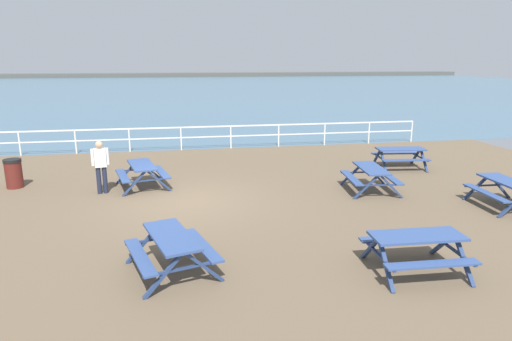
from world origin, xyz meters
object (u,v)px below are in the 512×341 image
at_px(picnic_table_far_right, 417,244).
at_px(picnic_table_near_right, 142,170).
at_px(picnic_table_mid_centre, 172,244).
at_px(picnic_table_near_left, 507,187).
at_px(picnic_table_far_left, 371,173).
at_px(visitor, 101,164).
at_px(picnic_table_seaward, 400,153).
at_px(litter_bin, 14,173).

bearing_deg(picnic_table_far_right, picnic_table_near_right, 131.07).
height_order(picnic_table_mid_centre, picnic_table_far_right, same).
distance_m(picnic_table_near_left, picnic_table_far_left, 3.77).
bearing_deg(visitor, picnic_table_near_right, -80.38).
height_order(picnic_table_near_left, picnic_table_far_left, same).
relative_size(picnic_table_near_left, picnic_table_far_right, 1.00).
xyz_separation_m(picnic_table_seaward, litter_bin, (-13.67, -0.21, -0.10)).
height_order(picnic_table_mid_centre, litter_bin, litter_bin).
height_order(picnic_table_near_right, picnic_table_seaward, same).
relative_size(picnic_table_near_right, picnic_table_far_left, 1.07).
bearing_deg(picnic_table_near_right, litter_bin, 67.19).
distance_m(picnic_table_mid_centre, litter_bin, 8.60).
relative_size(picnic_table_near_right, picnic_table_seaward, 1.07).
bearing_deg(picnic_table_far_right, picnic_table_far_left, 77.01).
distance_m(picnic_table_far_right, picnic_table_seaward, 8.91).
bearing_deg(visitor, picnic_table_near_left, -119.15).
bearing_deg(picnic_table_seaward, picnic_table_near_right, -167.79).
relative_size(visitor, litter_bin, 1.75).
distance_m(picnic_table_near_left, visitor, 11.93).
xyz_separation_m(picnic_table_mid_centre, picnic_table_seaward, (8.61, 7.16, 0.00)).
distance_m(picnic_table_near_right, litter_bin, 4.17).
xyz_separation_m(picnic_table_near_right, visitor, (-1.20, -0.48, 0.36)).
xyz_separation_m(picnic_table_far_left, picnic_table_seaward, (2.43, 2.68, 0.00)).
bearing_deg(visitor, picnic_table_far_right, -146.29).
height_order(picnic_table_near_right, picnic_table_far_right, same).
relative_size(picnic_table_far_right, picnic_table_seaward, 0.95).
xyz_separation_m(picnic_table_near_right, picnic_table_far_right, (5.66, -7.10, 0.00)).
bearing_deg(picnic_table_near_left, picnic_table_seaward, 9.97).
xyz_separation_m(picnic_table_near_left, picnic_table_far_left, (-3.08, 2.17, 0.00)).
distance_m(picnic_table_far_left, visitor, 8.44).
bearing_deg(picnic_table_near_left, picnic_table_far_right, 126.95).
height_order(picnic_table_near_left, picnic_table_far_right, same).
height_order(picnic_table_near_right, picnic_table_far_left, same).
height_order(picnic_table_near_left, picnic_table_mid_centre, same).
xyz_separation_m(picnic_table_near_left, picnic_table_seaward, (-0.66, 4.85, 0.00)).
height_order(picnic_table_far_left, picnic_table_seaward, same).
xyz_separation_m(picnic_table_near_left, litter_bin, (-14.33, 4.64, -0.10)).
distance_m(picnic_table_near_right, picnic_table_seaward, 9.61).
bearing_deg(visitor, picnic_table_mid_centre, -171.88).
bearing_deg(picnic_table_far_left, litter_bin, 84.11).
bearing_deg(picnic_table_seaward, picnic_table_mid_centre, -133.48).
height_order(picnic_table_far_right, visitor, visitor).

